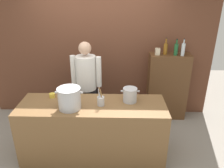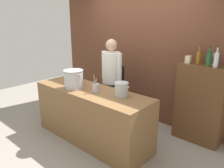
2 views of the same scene
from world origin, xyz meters
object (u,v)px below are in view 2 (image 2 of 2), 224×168
(chef, at_px, (112,76))
(butter_jar, at_px, (76,79))
(stockpot_large, at_px, (74,79))
(wine_bottle_green, at_px, (209,59))
(wine_bottle_amber, at_px, (199,57))
(spice_tin_cream, at_px, (188,59))
(stockpot_small, at_px, (121,89))
(wine_bottle_clear, at_px, (216,60))
(wine_glass_tall, at_px, (214,57))
(utensil_crock, at_px, (96,88))

(chef, distance_m, butter_jar, 0.67)
(stockpot_large, bearing_deg, wine_bottle_green, 35.98)
(stockpot_large, xyz_separation_m, wine_bottle_amber, (1.53, 1.30, 0.38))
(wine_bottle_amber, bearing_deg, spice_tin_cream, -165.74)
(chef, distance_m, spice_tin_cream, 1.40)
(butter_jar, xyz_separation_m, wine_bottle_green, (2.05, 0.92, 0.50))
(stockpot_small, relative_size, wine_bottle_clear, 0.89)
(stockpot_large, relative_size, wine_bottle_green, 1.29)
(wine_bottle_green, relative_size, wine_glass_tall, 1.69)
(utensil_crock, xyz_separation_m, wine_bottle_green, (1.29, 1.15, 0.46))
(stockpot_large, height_order, wine_bottle_green, wine_bottle_green)
(utensil_crock, xyz_separation_m, wine_bottle_amber, (1.11, 1.21, 0.46))
(wine_bottle_green, bearing_deg, butter_jar, -155.78)
(stockpot_large, xyz_separation_m, butter_jar, (-0.34, 0.32, -0.12))
(butter_jar, xyz_separation_m, wine_glass_tall, (2.09, 1.03, 0.51))
(spice_tin_cream, bearing_deg, butter_jar, -151.35)
(butter_jar, relative_size, wine_glass_tall, 0.49)
(utensil_crock, distance_m, wine_glass_tall, 1.89)
(wine_glass_tall, bearing_deg, wine_bottle_green, -109.61)
(wine_glass_tall, bearing_deg, wine_bottle_clear, -61.90)
(wine_bottle_amber, height_order, wine_bottle_green, wine_bottle_amber)
(stockpot_large, distance_m, butter_jar, 0.48)
(stockpot_large, bearing_deg, wine_bottle_clear, 33.49)
(chef, height_order, butter_jar, chef)
(wine_bottle_clear, relative_size, wine_glass_tall, 1.76)
(stockpot_large, bearing_deg, utensil_crock, 12.55)
(wine_bottle_green, bearing_deg, stockpot_small, -130.35)
(chef, relative_size, stockpot_large, 4.33)
(chef, relative_size, utensil_crock, 5.79)
(butter_jar, bearing_deg, wine_glass_tall, 26.31)
(stockpot_small, xyz_separation_m, wine_bottle_amber, (0.69, 1.08, 0.42))
(chef, height_order, wine_bottle_green, chef)
(butter_jar, bearing_deg, chef, 45.62)
(chef, bearing_deg, wine_glass_tall, -153.26)
(chef, height_order, stockpot_small, chef)
(butter_jar, xyz_separation_m, wine_bottle_amber, (1.87, 0.98, 0.50))
(chef, xyz_separation_m, wine_glass_tall, (1.62, 0.56, 0.48))
(butter_jar, relative_size, spice_tin_cream, 0.72)
(stockpot_large, relative_size, stockpot_small, 1.40)
(wine_glass_tall, xyz_separation_m, spice_tin_cream, (-0.37, -0.09, -0.06))
(wine_bottle_green, xyz_separation_m, wine_glass_tall, (0.04, 0.11, 0.01))
(wine_glass_tall, bearing_deg, wine_bottle_amber, -166.13)
(stockpot_large, bearing_deg, wine_glass_tall, 37.70)
(utensil_crock, relative_size, spice_tin_cream, 2.39)
(chef, relative_size, spice_tin_cream, 13.84)
(butter_jar, height_order, wine_bottle_clear, wine_bottle_clear)
(stockpot_large, xyz_separation_m, wine_bottle_clear, (1.83, 1.21, 0.39))
(wine_bottle_amber, relative_size, spice_tin_cream, 2.55)
(stockpot_large, xyz_separation_m, wine_glass_tall, (1.75, 1.35, 0.39))
(chef, relative_size, wine_bottle_clear, 5.38)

